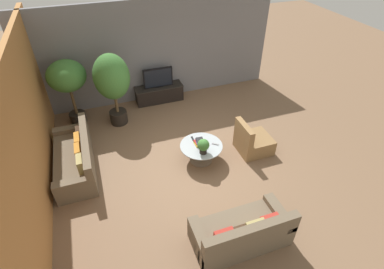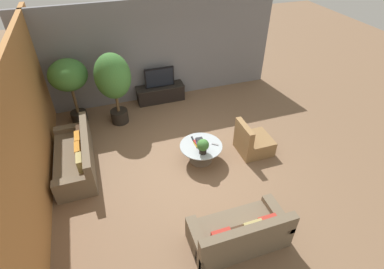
{
  "view_description": "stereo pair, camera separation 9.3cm",
  "coord_description": "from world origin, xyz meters",
  "px_view_note": "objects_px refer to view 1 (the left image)",
  "views": [
    {
      "loc": [
        -1.81,
        -5.16,
        5.0
      ],
      "look_at": [
        0.11,
        0.24,
        0.55
      ],
      "focal_mm": 28.0,
      "sensor_mm": 36.0,
      "label": 1
    },
    {
      "loc": [
        -1.73,
        -5.19,
        5.0
      ],
      "look_at": [
        0.11,
        0.24,
        0.55
      ],
      "focal_mm": 28.0,
      "sensor_mm": 36.0,
      "label": 2
    }
  ],
  "objects_px": {
    "potted_palm_tall": "(67,79)",
    "potted_plant_tabletop": "(203,146)",
    "coffee_table": "(201,150)",
    "potted_palm_corner": "(112,80)",
    "television": "(158,78)",
    "armchair_wicker": "(252,142)",
    "couch_by_wall": "(76,159)",
    "couch_near_entry": "(242,233)",
    "media_console": "(159,93)"
  },
  "relations": [
    {
      "from": "potted_palm_tall",
      "to": "potted_plant_tabletop",
      "type": "xyz_separation_m",
      "value": [
        2.68,
        -2.95,
        -0.7
      ]
    },
    {
      "from": "potted_plant_tabletop",
      "to": "coffee_table",
      "type": "bearing_deg",
      "value": 78.23
    },
    {
      "from": "potted_palm_tall",
      "to": "potted_palm_corner",
      "type": "height_order",
      "value": "potted_palm_corner"
    },
    {
      "from": "television",
      "to": "potted_plant_tabletop",
      "type": "distance_m",
      "value": 3.31
    },
    {
      "from": "coffee_table",
      "to": "armchair_wicker",
      "type": "relative_size",
      "value": 1.18
    },
    {
      "from": "potted_palm_corner",
      "to": "potted_plant_tabletop",
      "type": "height_order",
      "value": "potted_palm_corner"
    },
    {
      "from": "television",
      "to": "couch_by_wall",
      "type": "xyz_separation_m",
      "value": [
        -2.6,
        -2.34,
        -0.51
      ]
    },
    {
      "from": "couch_near_entry",
      "to": "armchair_wicker",
      "type": "xyz_separation_m",
      "value": [
        1.45,
        2.26,
        -0.02
      ]
    },
    {
      "from": "media_console",
      "to": "potted_palm_corner",
      "type": "xyz_separation_m",
      "value": [
        -1.39,
        -0.77,
        1.08
      ]
    },
    {
      "from": "potted_palm_tall",
      "to": "couch_by_wall",
      "type": "bearing_deg",
      "value": -93.08
    },
    {
      "from": "coffee_table",
      "to": "armchair_wicker",
      "type": "height_order",
      "value": "armchair_wicker"
    },
    {
      "from": "couch_near_entry",
      "to": "couch_by_wall",
      "type": "bearing_deg",
      "value": -48.4
    },
    {
      "from": "television",
      "to": "potted_palm_tall",
      "type": "relative_size",
      "value": 0.48
    },
    {
      "from": "media_console",
      "to": "couch_near_entry",
      "type": "bearing_deg",
      "value": -88.65
    },
    {
      "from": "television",
      "to": "potted_plant_tabletop",
      "type": "bearing_deg",
      "value": -86.66
    },
    {
      "from": "armchair_wicker",
      "to": "coffee_table",
      "type": "bearing_deg",
      "value": 85.64
    },
    {
      "from": "television",
      "to": "potted_palm_corner",
      "type": "height_order",
      "value": "potted_palm_corner"
    },
    {
      "from": "couch_by_wall",
      "to": "potted_plant_tabletop",
      "type": "bearing_deg",
      "value": 70.93
    },
    {
      "from": "coffee_table",
      "to": "television",
      "type": "bearing_deg",
      "value": 94.62
    },
    {
      "from": "couch_near_entry",
      "to": "potted_palm_tall",
      "type": "xyz_separation_m",
      "value": [
        -2.62,
        5.05,
        1.07
      ]
    },
    {
      "from": "media_console",
      "to": "couch_by_wall",
      "type": "xyz_separation_m",
      "value": [
        -2.6,
        -2.34,
        0.03
      ]
    },
    {
      "from": "couch_near_entry",
      "to": "potted_plant_tabletop",
      "type": "distance_m",
      "value": 2.14
    },
    {
      "from": "coffee_table",
      "to": "armchair_wicker",
      "type": "bearing_deg",
      "value": -4.36
    },
    {
      "from": "potted_palm_corner",
      "to": "media_console",
      "type": "bearing_deg",
      "value": 29.06
    },
    {
      "from": "armchair_wicker",
      "to": "media_console",
      "type": "bearing_deg",
      "value": 26.64
    },
    {
      "from": "armchair_wicker",
      "to": "couch_near_entry",
      "type": "bearing_deg",
      "value": 147.23
    },
    {
      "from": "couch_by_wall",
      "to": "television",
      "type": "bearing_deg",
      "value": 132.03
    },
    {
      "from": "potted_palm_tall",
      "to": "potted_palm_corner",
      "type": "xyz_separation_m",
      "value": [
        1.1,
        -0.42,
        -0.02
      ]
    },
    {
      "from": "couch_near_entry",
      "to": "potted_plant_tabletop",
      "type": "bearing_deg",
      "value": -91.78
    },
    {
      "from": "coffee_table",
      "to": "couch_by_wall",
      "type": "relative_size",
      "value": 0.47
    },
    {
      "from": "potted_plant_tabletop",
      "to": "potted_palm_corner",
      "type": "bearing_deg",
      "value": 122.04
    },
    {
      "from": "television",
      "to": "armchair_wicker",
      "type": "distance_m",
      "value": 3.56
    },
    {
      "from": "coffee_table",
      "to": "couch_by_wall",
      "type": "distance_m",
      "value": 2.93
    },
    {
      "from": "potted_plant_tabletop",
      "to": "armchair_wicker",
      "type": "bearing_deg",
      "value": 6.34
    },
    {
      "from": "couch_near_entry",
      "to": "potted_plant_tabletop",
      "type": "xyz_separation_m",
      "value": [
        0.07,
        2.1,
        0.37
      ]
    },
    {
      "from": "potted_palm_tall",
      "to": "coffee_table",
      "type": "bearing_deg",
      "value": -44.53
    },
    {
      "from": "couch_by_wall",
      "to": "potted_palm_corner",
      "type": "distance_m",
      "value": 2.24
    },
    {
      "from": "couch_by_wall",
      "to": "potted_plant_tabletop",
      "type": "xyz_separation_m",
      "value": [
        2.79,
        -0.96,
        0.37
      ]
    },
    {
      "from": "armchair_wicker",
      "to": "potted_plant_tabletop",
      "type": "distance_m",
      "value": 1.45
    },
    {
      "from": "coffee_table",
      "to": "potted_palm_tall",
      "type": "xyz_separation_m",
      "value": [
        -2.74,
        2.69,
        1.04
      ]
    },
    {
      "from": "media_console",
      "to": "coffee_table",
      "type": "bearing_deg",
      "value": -85.38
    },
    {
      "from": "potted_palm_tall",
      "to": "television",
      "type": "bearing_deg",
      "value": 8.15
    },
    {
      "from": "potted_palm_corner",
      "to": "potted_palm_tall",
      "type": "bearing_deg",
      "value": 159.28
    },
    {
      "from": "television",
      "to": "media_console",
      "type": "bearing_deg",
      "value": 90.0
    },
    {
      "from": "potted_palm_tall",
      "to": "potted_palm_corner",
      "type": "distance_m",
      "value": 1.17
    },
    {
      "from": "media_console",
      "to": "couch_near_entry",
      "type": "relative_size",
      "value": 0.84
    },
    {
      "from": "potted_palm_tall",
      "to": "potted_plant_tabletop",
      "type": "height_order",
      "value": "potted_palm_tall"
    },
    {
      "from": "potted_plant_tabletop",
      "to": "couch_near_entry",
      "type": "bearing_deg",
      "value": -91.78
    },
    {
      "from": "armchair_wicker",
      "to": "potted_plant_tabletop",
      "type": "xyz_separation_m",
      "value": [
        -1.39,
        -0.15,
        0.39
      ]
    },
    {
      "from": "television",
      "to": "couch_near_entry",
      "type": "distance_m",
      "value": 5.43
    }
  ]
}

